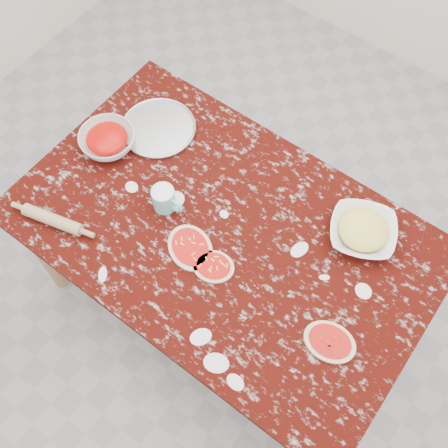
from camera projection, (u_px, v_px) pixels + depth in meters
ground at (224, 299)px, 2.74m from camera, size 4.00×4.00×0.00m
worktable at (224, 240)px, 2.15m from camera, size 1.60×1.00×0.75m
pizza_tray at (158, 128)px, 2.30m from camera, size 0.38×0.38×0.01m
sauce_bowl at (108, 141)px, 2.24m from camera, size 0.30×0.30×0.07m
cheese_bowl at (362, 232)px, 2.04m from camera, size 0.33×0.33×0.06m
flour_mug at (165, 199)px, 2.08m from camera, size 0.13×0.09×0.10m
pizza_left at (190, 248)px, 2.04m from camera, size 0.25×0.23×0.02m
pizza_mid at (214, 267)px, 2.00m from camera, size 0.19×0.18×0.02m
pizza_right at (330, 342)px, 1.87m from camera, size 0.21×0.17×0.02m
rolling_pin at (53, 220)px, 2.07m from camera, size 0.25×0.11×0.05m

